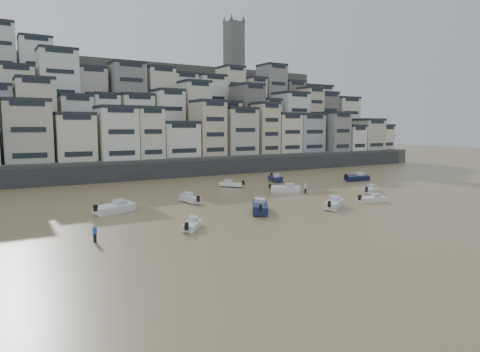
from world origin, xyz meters
TOP-DOWN VIEW (x-y plane):
  - ground at (0.00, 0.00)m, footprint 400.00×400.00m
  - harbor_wall at (10.00, 65.00)m, footprint 140.00×3.00m
  - hillside at (14.73, 104.84)m, footprint 141.04×66.00m
  - boat_a at (11.70, 20.29)m, footprint 5.63×4.61m
  - boat_b at (19.74, 20.65)m, footprint 4.51×2.68m
  - boat_c at (1.41, 23.12)m, footprint 5.29×6.63m
  - boat_d at (26.96, 27.30)m, footprint 4.77×3.12m
  - boat_e at (14.80, 35.15)m, footprint 5.50×4.59m
  - boat_f at (-3.21, 34.52)m, footprint 1.93×5.21m
  - boat_g at (36.83, 39.74)m, footprint 6.16×2.53m
  - boat_h at (10.18, 45.37)m, footprint 4.24×4.81m
  - boat_i at (21.84, 47.67)m, footprint 3.70×6.04m
  - boat_j at (-10.03, 19.29)m, footprint 3.92×4.23m
  - boat_k at (-14.82, 32.40)m, footprint 6.20×3.88m
  - person_blue at (-20.27, 19.35)m, footprint 0.44×0.44m
  - person_pink at (16.99, 32.50)m, footprint 0.44×0.44m

SIDE VIEW (x-z plane):
  - ground at x=0.00m, z-range 0.00..0.00m
  - boat_b at x=19.74m, z-range 0.00..1.17m
  - boat_j at x=-10.03m, z-range 0.00..1.19m
  - boat_d at x=26.96m, z-range 0.00..1.24m
  - boat_h at x=10.18m, z-range 0.00..1.32m
  - boat_f at x=-3.21m, z-range 0.00..1.40m
  - boat_e at x=14.80m, z-range 0.00..1.49m
  - boat_a at x=11.70m, z-range 0.00..1.52m
  - boat_i at x=21.84m, z-range 0.00..1.57m
  - boat_k at x=-14.82m, z-range 0.00..1.61m
  - boat_g at x=36.83m, z-range 0.00..1.64m
  - person_blue at x=-20.27m, z-range 0.00..1.74m
  - person_pink at x=16.99m, z-range 0.00..1.74m
  - boat_c at x=1.41m, z-range 0.00..1.77m
  - harbor_wall at x=10.00m, z-range 0.00..3.50m
  - hillside at x=14.73m, z-range -11.99..38.01m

